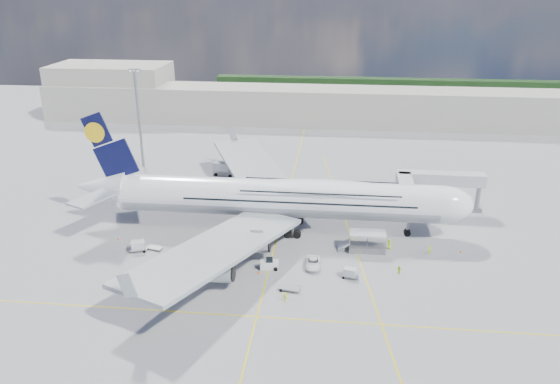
# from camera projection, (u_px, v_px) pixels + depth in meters

# --- Properties ---
(ground) EXTENTS (300.00, 300.00, 0.00)m
(ground) POSITION_uv_depth(u_px,v_px,m) (273.00, 253.00, 99.03)
(ground) COLOR gray
(ground) RESTS_ON ground
(taxi_line_main) EXTENTS (0.25, 220.00, 0.01)m
(taxi_line_main) POSITION_uv_depth(u_px,v_px,m) (273.00, 253.00, 99.03)
(taxi_line_main) COLOR yellow
(taxi_line_main) RESTS_ON ground
(taxi_line_cross) EXTENTS (120.00, 0.25, 0.01)m
(taxi_line_cross) POSITION_uv_depth(u_px,v_px,m) (257.00, 317.00, 80.54)
(taxi_line_cross) COLOR yellow
(taxi_line_cross) RESTS_ON ground
(taxi_line_diag) EXTENTS (14.16, 99.06, 0.01)m
(taxi_line_diag) POSITION_uv_depth(u_px,v_px,m) (350.00, 233.00, 106.87)
(taxi_line_diag) COLOR yellow
(taxi_line_diag) RESTS_ON ground
(airliner) EXTENTS (77.26, 79.15, 23.71)m
(airliner) POSITION_uv_depth(u_px,v_px,m) (280.00, 198.00, 105.72)
(airliner) COLOR white
(airliner) RESTS_ON ground
(jet_bridge) EXTENTS (18.80, 12.10, 8.50)m
(jet_bridge) POSITION_uv_depth(u_px,v_px,m) (427.00, 184.00, 112.88)
(jet_bridge) COLOR #B7B7BC
(jet_bridge) RESTS_ON ground
(cargo_loader) EXTENTS (8.53, 3.20, 3.67)m
(cargo_loader) POSITION_uv_depth(u_px,v_px,m) (366.00, 244.00, 99.57)
(cargo_loader) COLOR silver
(cargo_loader) RESTS_ON ground
(light_mast) EXTENTS (3.00, 0.70, 25.50)m
(light_mast) POSITION_uv_depth(u_px,v_px,m) (139.00, 117.00, 139.74)
(light_mast) COLOR gray
(light_mast) RESTS_ON ground
(terminal) EXTENTS (180.00, 16.00, 12.00)m
(terminal) POSITION_uv_depth(u_px,v_px,m) (306.00, 106.00, 184.62)
(terminal) COLOR #B2AD9E
(terminal) RESTS_ON ground
(hangar) EXTENTS (40.00, 22.00, 18.00)m
(hangar) POSITION_uv_depth(u_px,v_px,m) (112.00, 90.00, 195.12)
(hangar) COLOR #B2AD9E
(hangar) RESTS_ON ground
(tree_line) EXTENTS (160.00, 6.00, 8.00)m
(tree_line) POSITION_uv_depth(u_px,v_px,m) (411.00, 89.00, 222.97)
(tree_line) COLOR #193814
(tree_line) RESTS_ON ground
(dolly_row_a) EXTENTS (3.57, 2.65, 2.02)m
(dolly_row_a) POSITION_uv_depth(u_px,v_px,m) (138.00, 246.00, 99.46)
(dolly_row_a) COLOR gray
(dolly_row_a) RESTS_ON ground
(dolly_row_b) EXTENTS (3.41, 2.44, 0.45)m
(dolly_row_b) POSITION_uv_depth(u_px,v_px,m) (210.00, 244.00, 101.83)
(dolly_row_b) COLOR gray
(dolly_row_b) RESTS_ON ground
(dolly_row_c) EXTENTS (2.78, 1.59, 0.40)m
(dolly_row_c) POSITION_uv_depth(u_px,v_px,m) (187.00, 245.00, 101.36)
(dolly_row_c) COLOR gray
(dolly_row_c) RESTS_ON ground
(dolly_back) EXTENTS (3.21, 2.22, 0.43)m
(dolly_back) POSITION_uv_depth(u_px,v_px,m) (155.00, 248.00, 100.35)
(dolly_back) COLOR gray
(dolly_back) RESTS_ON ground
(dolly_nose_far) EXTENTS (3.68, 2.43, 0.50)m
(dolly_nose_far) POSITION_uv_depth(u_px,v_px,m) (290.00, 288.00, 87.30)
(dolly_nose_far) COLOR gray
(dolly_nose_far) RESTS_ON ground
(dolly_nose_near) EXTENTS (2.95, 2.02, 1.70)m
(dolly_nose_near) POSITION_uv_depth(u_px,v_px,m) (350.00, 273.00, 90.71)
(dolly_nose_near) COLOR gray
(dolly_nose_near) RESTS_ON ground
(baggage_tug) EXTENTS (3.36, 1.94, 1.98)m
(baggage_tug) POSITION_uv_depth(u_px,v_px,m) (269.00, 264.00, 93.41)
(baggage_tug) COLOR silver
(baggage_tug) RESTS_ON ground
(catering_truck_inner) EXTENTS (7.19, 3.11, 4.21)m
(catering_truck_inner) POSITION_uv_depth(u_px,v_px,m) (245.00, 190.00, 122.90)
(catering_truck_inner) COLOR gray
(catering_truck_inner) RESTS_ON ground
(catering_truck_outer) EXTENTS (6.18, 3.31, 3.50)m
(catering_truck_outer) POSITION_uv_depth(u_px,v_px,m) (224.00, 170.00, 136.72)
(catering_truck_outer) COLOR gray
(catering_truck_outer) RESTS_ON ground
(service_van) EXTENTS (2.61, 5.31, 1.45)m
(service_van) POSITION_uv_depth(u_px,v_px,m) (313.00, 263.00, 94.13)
(service_van) COLOR white
(service_van) RESTS_ON ground
(crew_nose) EXTENTS (0.82, 0.81, 1.91)m
(crew_nose) POSITION_uv_depth(u_px,v_px,m) (430.00, 250.00, 98.22)
(crew_nose) COLOR #B0E718
(crew_nose) RESTS_ON ground
(crew_loader) EXTENTS (0.97, 1.01, 1.64)m
(crew_loader) POSITION_uv_depth(u_px,v_px,m) (399.00, 271.00, 91.56)
(crew_loader) COLOR #C1FB1A
(crew_loader) RESTS_ON ground
(crew_wing) EXTENTS (0.83, 0.97, 1.56)m
(crew_wing) POSITION_uv_depth(u_px,v_px,m) (194.00, 259.00, 95.48)
(crew_wing) COLOR #8EE017
(crew_wing) RESTS_ON ground
(crew_van) EXTENTS (1.00, 1.14, 1.96)m
(crew_van) POSITION_uv_depth(u_px,v_px,m) (389.00, 244.00, 100.28)
(crew_van) COLOR #CDEC18
(crew_van) RESTS_ON ground
(crew_tug) EXTENTS (1.21, 0.85, 1.70)m
(crew_tug) POSITION_uv_depth(u_px,v_px,m) (285.00, 297.00, 83.87)
(crew_tug) COLOR #C7E518
(crew_tug) RESTS_ON ground
(cone_nose) EXTENTS (0.38, 0.38, 0.48)m
(cone_nose) POSITION_uv_depth(u_px,v_px,m) (461.00, 251.00, 99.14)
(cone_nose) COLOR orange
(cone_nose) RESTS_ON ground
(cone_wing_left_inner) EXTENTS (0.39, 0.39, 0.50)m
(cone_wing_left_inner) POSITION_uv_depth(u_px,v_px,m) (251.00, 207.00, 118.03)
(cone_wing_left_inner) COLOR orange
(cone_wing_left_inner) RESTS_ON ground
(cone_wing_left_outer) EXTENTS (0.50, 0.50, 0.64)m
(cone_wing_left_outer) POSITION_uv_depth(u_px,v_px,m) (246.00, 180.00, 133.67)
(cone_wing_left_outer) COLOR orange
(cone_wing_left_outer) RESTS_ON ground
(cone_wing_right_inner) EXTENTS (0.48, 0.48, 0.61)m
(cone_wing_right_inner) POSITION_uv_depth(u_px,v_px,m) (259.00, 272.00, 92.06)
(cone_wing_right_inner) COLOR orange
(cone_wing_right_inner) RESTS_ON ground
(cone_wing_right_outer) EXTENTS (0.40, 0.40, 0.51)m
(cone_wing_right_outer) POSITION_uv_depth(u_px,v_px,m) (218.00, 274.00, 91.48)
(cone_wing_right_outer) COLOR orange
(cone_wing_right_outer) RESTS_ON ground
(cone_tail) EXTENTS (0.38, 0.38, 0.48)m
(cone_tail) POSITION_uv_depth(u_px,v_px,m) (118.00, 239.00, 103.92)
(cone_tail) COLOR orange
(cone_tail) RESTS_ON ground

